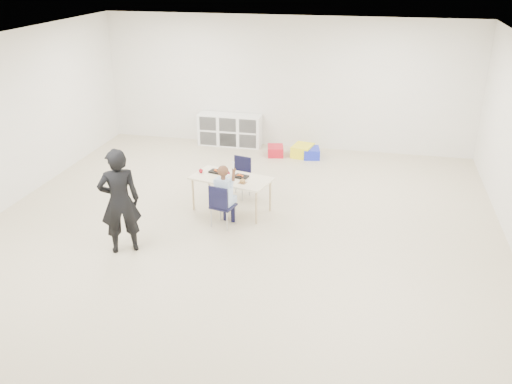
% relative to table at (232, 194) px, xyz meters
% --- Properties ---
extents(room, '(9.00, 9.02, 2.80)m').
position_rel_table_xyz_m(room, '(0.29, -1.00, 1.10)').
color(room, beige).
rests_on(room, ground).
extents(table, '(1.40, 0.93, 0.59)m').
position_rel_table_xyz_m(table, '(0.00, 0.00, 0.00)').
color(table, '#F6E6C5').
rests_on(table, ground).
extents(chair_near, '(0.41, 0.39, 0.71)m').
position_rel_table_xyz_m(chair_near, '(0.02, -0.56, 0.05)').
color(chair_near, black).
rests_on(chair_near, ground).
extents(chair_far, '(0.41, 0.39, 0.71)m').
position_rel_table_xyz_m(chair_far, '(-0.02, 0.56, 0.05)').
color(chair_far, black).
rests_on(chair_far, ground).
extents(child, '(0.57, 0.57, 1.11)m').
position_rel_table_xyz_m(child, '(0.02, -0.56, 0.26)').
color(child, '#B8CCF9').
rests_on(child, chair_near).
extents(lunch_tray_near, '(0.25, 0.21, 0.03)m').
position_rel_table_xyz_m(lunch_tray_near, '(0.15, 0.04, 0.31)').
color(lunch_tray_near, black).
rests_on(lunch_tray_near, table).
extents(lunch_tray_far, '(0.25, 0.21, 0.03)m').
position_rel_table_xyz_m(lunch_tray_far, '(-0.30, 0.17, 0.31)').
color(lunch_tray_far, black).
rests_on(lunch_tray_far, table).
extents(milk_carton, '(0.08, 0.08, 0.10)m').
position_rel_table_xyz_m(milk_carton, '(-0.02, -0.14, 0.34)').
color(milk_carton, white).
rests_on(milk_carton, table).
extents(bread_roll, '(0.09, 0.09, 0.07)m').
position_rel_table_xyz_m(bread_roll, '(0.23, -0.18, 0.32)').
color(bread_roll, '#B6864A').
rests_on(bread_roll, table).
extents(apple_near, '(0.07, 0.07, 0.07)m').
position_rel_table_xyz_m(apple_near, '(-0.08, 0.09, 0.33)').
color(apple_near, maroon).
rests_on(apple_near, table).
extents(apple_far, '(0.07, 0.07, 0.07)m').
position_rel_table_xyz_m(apple_far, '(-0.55, 0.09, 0.33)').
color(apple_far, maroon).
rests_on(apple_far, table).
extents(cubby_shelf, '(1.40, 0.40, 0.70)m').
position_rel_table_xyz_m(cubby_shelf, '(-0.91, 3.28, 0.05)').
color(cubby_shelf, white).
rests_on(cubby_shelf, ground).
extents(adult, '(0.67, 0.61, 1.55)m').
position_rel_table_xyz_m(adult, '(-1.17, -1.62, 0.47)').
color(adult, black).
rests_on(adult, ground).
extents(bin_red, '(0.40, 0.47, 0.20)m').
position_rel_table_xyz_m(bin_red, '(0.21, 2.83, -0.20)').
color(bin_red, red).
rests_on(bin_red, ground).
extents(bin_yellow, '(0.47, 0.55, 0.24)m').
position_rel_table_xyz_m(bin_yellow, '(0.78, 2.91, -0.18)').
color(bin_yellow, yellow).
rests_on(bin_yellow, ground).
extents(bin_blue, '(0.41, 0.48, 0.21)m').
position_rel_table_xyz_m(bin_blue, '(0.97, 2.85, -0.19)').
color(bin_blue, '#1A28C3').
rests_on(bin_blue, ground).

